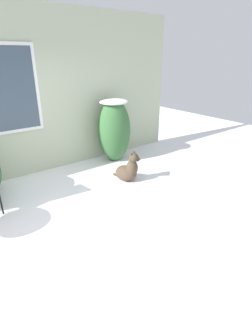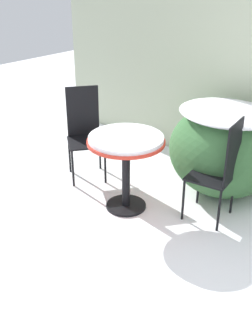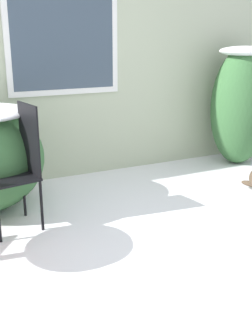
% 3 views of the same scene
% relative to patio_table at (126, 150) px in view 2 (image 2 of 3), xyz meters
% --- Properties ---
extents(ground_plane, '(16.00, 16.00, 0.00)m').
position_rel_patio_table_xyz_m(ground_plane, '(1.55, -0.65, -0.65)').
color(ground_plane, white).
extents(shrub_left, '(1.18, 1.04, 0.98)m').
position_rel_patio_table_xyz_m(shrub_left, '(0.54, 0.92, -0.13)').
color(shrub_left, '#386638').
rests_on(shrub_left, ground_plane).
extents(patio_table, '(0.76, 0.76, 0.79)m').
position_rel_patio_table_xyz_m(patio_table, '(0.00, 0.00, 0.00)').
color(patio_table, black).
rests_on(patio_table, ground_plane).
extents(patio_chair_near_table, '(0.46, 0.46, 1.04)m').
position_rel_patio_table_xyz_m(patio_chair_near_table, '(0.80, 0.43, -0.10)').
color(patio_chair_near_table, black).
rests_on(patio_chair_near_table, ground_plane).
extents(patio_chair_far_side, '(0.56, 0.56, 1.04)m').
position_rel_patio_table_xyz_m(patio_chair_far_side, '(-0.85, 0.23, -0.10)').
color(patio_chair_far_side, black).
rests_on(patio_chair_far_side, ground_plane).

